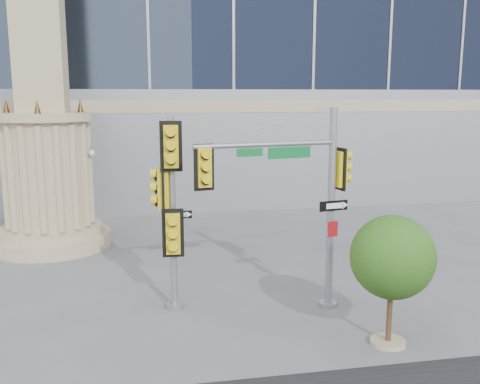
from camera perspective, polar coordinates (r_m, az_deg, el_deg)
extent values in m
plane|color=#545456|center=(13.47, 1.46, -14.93)|extent=(120.00, 120.00, 0.00)
cylinder|color=tan|center=(21.88, -19.39, -4.82)|extent=(4.40, 4.40, 0.50)
cylinder|color=tan|center=(21.78, -19.45, -3.80)|extent=(3.80, 3.80, 0.30)
cylinder|color=tan|center=(21.38, -19.80, 1.80)|extent=(3.00, 3.00, 4.00)
cylinder|color=tan|center=(21.19, -20.15, 7.56)|extent=(3.50, 3.50, 0.30)
cone|color=#472D14|center=(21.01, -16.69, 8.82)|extent=(0.24, 0.24, 0.50)
cone|color=#472D14|center=(21.43, -23.69, 8.42)|extent=(0.24, 0.24, 0.50)
cylinder|color=slate|center=(15.27, 9.37, -11.69)|extent=(0.51, 0.51, 0.11)
cylinder|color=slate|center=(14.49, 9.68, -1.88)|extent=(0.20, 0.20, 5.43)
cylinder|color=slate|center=(13.36, 2.83, 5.09)|extent=(3.77, 0.78, 0.13)
cube|color=#0B6228|center=(13.63, 5.30, 4.20)|extent=(1.17, 0.24, 0.29)
cube|color=yellow|center=(12.86, -3.88, 2.64)|extent=(0.53, 0.34, 1.13)
cube|color=yellow|center=(14.44, 10.68, 2.42)|extent=(0.34, 0.53, 1.13)
cube|color=black|center=(14.36, 9.95, -1.45)|extent=(0.83, 0.17, 0.27)
cube|color=maroon|center=(14.50, 9.87, -3.90)|extent=(0.29, 0.08, 0.42)
cylinder|color=slate|center=(15.04, -6.99, -11.95)|extent=(0.50, 0.50, 0.12)
cylinder|color=slate|center=(14.28, -7.21, -2.53)|extent=(0.19, 0.19, 5.18)
cube|color=yellow|center=(13.76, -7.37, 4.85)|extent=(0.58, 0.32, 1.29)
cube|color=yellow|center=(14.14, -8.20, 0.32)|extent=(0.32, 0.58, 1.29)
cube|color=yellow|center=(14.16, -7.16, -4.36)|extent=(0.58, 0.32, 1.29)
cube|color=black|center=(14.15, -6.45, -2.41)|extent=(0.64, 0.07, 0.21)
cylinder|color=tan|center=(13.45, 15.50, -15.15)|extent=(0.83, 0.83, 0.09)
cylinder|color=#382314|center=(13.14, 15.66, -12.06)|extent=(0.13, 0.13, 1.65)
sphere|color=#1F4E11|center=(12.71, 15.95, -6.69)|extent=(1.93, 1.93, 1.93)
sphere|color=#1F4E11|center=(13.17, 17.06, -7.40)|extent=(1.19, 1.19, 1.19)
sphere|color=#1F4E11|center=(12.44, 15.03, -8.12)|extent=(1.01, 1.01, 1.01)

